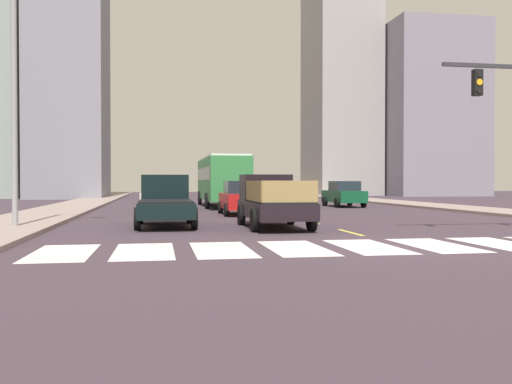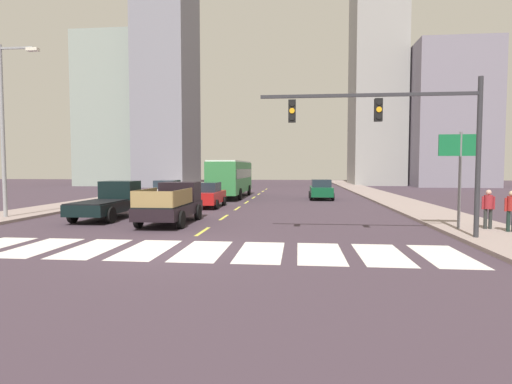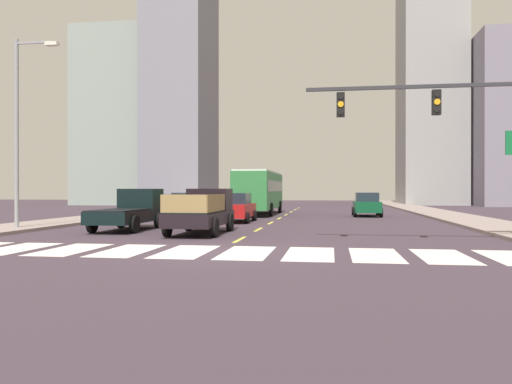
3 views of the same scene
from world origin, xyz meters
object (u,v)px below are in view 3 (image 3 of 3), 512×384
at_px(pickup_stakebed, 203,212).
at_px(streetlight_left, 20,125).
at_px(city_bus, 260,189).
at_px(sedan_near_left, 188,205).
at_px(pickup_dark, 131,210).
at_px(traffic_signal_gantry, 469,122).
at_px(sedan_mid, 367,204).
at_px(sedan_far, 236,208).

relative_size(pickup_stakebed, streetlight_left, 0.58).
height_order(city_bus, sedan_near_left, city_bus).
xyz_separation_m(city_bus, sedan_near_left, (-4.30, -5.12, -1.09)).
bearing_deg(city_bus, sedan_near_left, -130.03).
xyz_separation_m(pickup_dark, traffic_signal_gantry, (14.05, -5.34, 3.24)).
bearing_deg(traffic_signal_gantry, sedan_near_left, 131.75).
relative_size(pickup_stakebed, sedan_mid, 1.18).
xyz_separation_m(city_bus, streetlight_left, (-8.98, -17.09, 3.02)).
bearing_deg(sedan_near_left, pickup_dark, -89.82).
relative_size(pickup_stakebed, pickup_dark, 1.00).
bearing_deg(pickup_stakebed, traffic_signal_gantry, -18.49).
height_order(city_bus, traffic_signal_gantry, traffic_signal_gantry).
xyz_separation_m(sedan_mid, streetlight_left, (-17.03, -15.59, 4.11)).
bearing_deg(pickup_stakebed, sedan_far, 92.88).
distance_m(pickup_dark, traffic_signal_gantry, 15.37).
height_order(sedan_mid, sedan_near_left, same).
bearing_deg(streetlight_left, sedan_far, 40.47).
bearing_deg(sedan_far, traffic_signal_gantry, -50.83).
distance_m(sedan_far, traffic_signal_gantry, 15.88).
relative_size(pickup_dark, sedan_mid, 1.18).
bearing_deg(sedan_mid, streetlight_left, -135.61).
bearing_deg(traffic_signal_gantry, pickup_stakebed, 158.79).
bearing_deg(sedan_far, sedan_mid, 42.78).
distance_m(sedan_near_left, sedan_far, 6.08).
distance_m(pickup_stakebed, sedan_mid, 17.77).
xyz_separation_m(pickup_stakebed, sedan_mid, (8.11, 15.81, -0.08)).
relative_size(city_bus, sedan_far, 2.45).
relative_size(traffic_signal_gantry, streetlight_left, 0.90).
distance_m(pickup_stakebed, traffic_signal_gantry, 11.36).
bearing_deg(city_bus, sedan_mid, -10.53).
relative_size(city_bus, sedan_near_left, 2.45).
distance_m(sedan_mid, traffic_signal_gantry, 20.12).
height_order(sedan_near_left, streetlight_left, streetlight_left).
height_order(sedan_mid, traffic_signal_gantry, traffic_signal_gantry).
distance_m(sedan_mid, sedan_far, 11.41).
height_order(city_bus, streetlight_left, streetlight_left).
bearing_deg(sedan_far, city_bus, 87.73).
distance_m(city_bus, sedan_mid, 8.26).
distance_m(pickup_stakebed, pickup_dark, 4.14).
relative_size(sedan_mid, streetlight_left, 0.49).
height_order(city_bus, sedan_far, city_bus).
xyz_separation_m(pickup_stakebed, city_bus, (0.06, 17.30, 1.02)).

